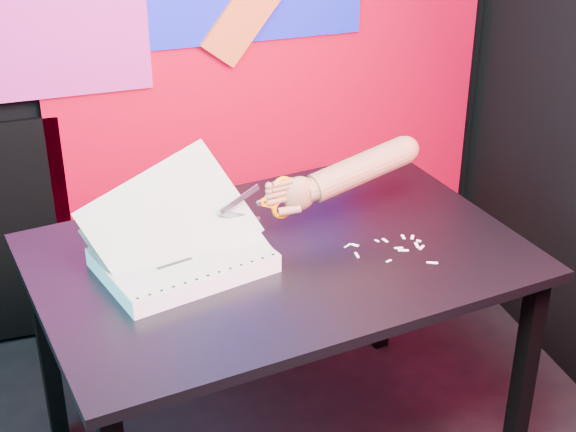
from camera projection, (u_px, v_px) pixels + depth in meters
name	position (u px, v px, depth m)	size (l,w,h in m)	color
room	(156.00, 151.00, 1.53)	(3.01, 3.01, 2.71)	black
backdrop	(103.00, 89.00, 2.96)	(2.88, 0.05, 2.08)	#C1001B
work_table	(279.00, 277.00, 2.45)	(1.42, 1.06, 0.75)	black
printout_stack	(182.00, 258.00, 2.32)	(0.51, 0.41, 0.31)	silver
scissors	(277.00, 199.00, 2.40)	(0.22, 0.05, 0.13)	#B3B5BF
hand_forearm	(351.00, 173.00, 2.48)	(0.47, 0.14, 0.15)	#906C4C
paper_clippings	(397.00, 247.00, 2.43)	(0.22, 0.18, 0.00)	silver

